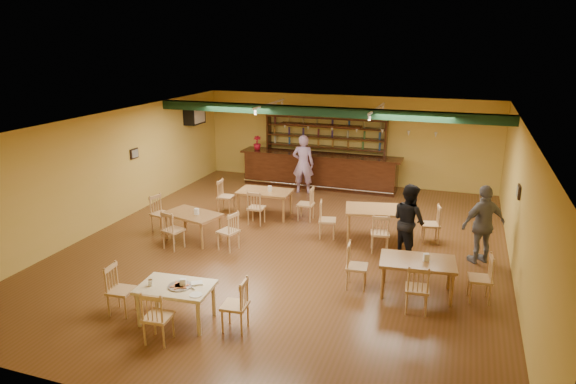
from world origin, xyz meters
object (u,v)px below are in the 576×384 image
at_px(bar_counter, 320,170).
at_px(dining_table_d, 417,277).
at_px(near_table, 177,303).
at_px(patron_bar, 303,164).
at_px(patron_right_a, 409,221).
at_px(dining_table_b, 378,224).
at_px(dining_table_c, 193,226).
at_px(dining_table_a, 265,203).

height_order(bar_counter, dining_table_d, bar_counter).
bearing_deg(bar_counter, near_table, -90.23).
height_order(patron_bar, patron_right_a, patron_bar).
distance_m(bar_counter, dining_table_b, 4.88).
relative_size(dining_table_c, dining_table_d, 0.96).
bearing_deg(patron_right_a, dining_table_d, 146.45).
xyz_separation_m(bar_counter, dining_table_d, (3.85, -6.67, -0.21)).
relative_size(bar_counter, patron_bar, 2.85).
distance_m(dining_table_d, near_table, 4.57).
bearing_deg(near_table, patron_right_a, 45.29).
height_order(dining_table_c, near_table, dining_table_c).
xyz_separation_m(patron_bar, patron_right_a, (3.79, -4.06, -0.09)).
height_order(dining_table_b, patron_bar, patron_bar).
distance_m(dining_table_c, dining_table_d, 5.63).
xyz_separation_m(bar_counter, patron_bar, (-0.32, -0.83, 0.38)).
height_order(dining_table_d, patron_bar, patron_bar).
bearing_deg(dining_table_d, bar_counter, 114.02).
distance_m(dining_table_b, dining_table_d, 2.84).
distance_m(dining_table_c, patron_right_a, 5.21).
bearing_deg(dining_table_c, dining_table_b, 33.55).
bearing_deg(bar_counter, dining_table_d, -60.00).
relative_size(bar_counter, dining_table_a, 3.67).
height_order(dining_table_b, dining_table_c, dining_table_b).
height_order(dining_table_a, patron_right_a, patron_right_a).
bearing_deg(dining_table_b, bar_counter, 111.00).
xyz_separation_m(near_table, patron_bar, (-0.29, 8.26, 0.61)).
xyz_separation_m(bar_counter, dining_table_c, (-1.67, -5.58, -0.22)).
height_order(bar_counter, dining_table_b, bar_counter).
height_order(near_table, patron_bar, patron_bar).
bearing_deg(dining_table_c, dining_table_d, 3.37).
xyz_separation_m(near_table, patron_right_a, (3.50, 4.20, 0.52)).
height_order(dining_table_b, near_table, dining_table_b).
bearing_deg(patron_right_a, dining_table_c, 52.18).
bearing_deg(dining_table_b, dining_table_c, -173.07).
xyz_separation_m(dining_table_a, dining_table_c, (-1.03, -2.24, -0.03)).
relative_size(near_table, patron_bar, 0.67).
height_order(bar_counter, patron_right_a, patron_right_a).
distance_m(dining_table_c, near_table, 3.86).
height_order(dining_table_a, patron_bar, patron_bar).
xyz_separation_m(dining_table_b, patron_right_a, (0.80, -0.80, 0.45)).
height_order(dining_table_c, dining_table_d, dining_table_d).
height_order(bar_counter, near_table, bar_counter).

